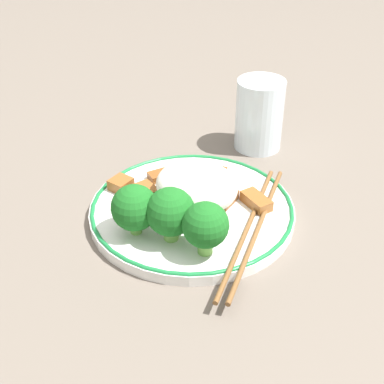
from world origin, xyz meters
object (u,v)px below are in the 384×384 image
at_px(plate, 192,210).
at_px(broccoli_back_center, 171,212).
at_px(broccoli_back_left, 135,208).
at_px(drinking_glass, 259,115).
at_px(chopsticks, 253,227).
at_px(broccoli_back_right, 205,226).

xyz_separation_m(plate, broccoli_back_center, (0.01, -0.06, 0.04)).
relative_size(broccoli_back_left, drinking_glass, 0.58).
relative_size(chopsticks, drinking_glass, 2.37).
bearing_deg(broccoli_back_center, plate, 104.15).
bearing_deg(drinking_glass, broccoli_back_center, -82.08).
distance_m(plate, broccoli_back_right, 0.09).
bearing_deg(plate, broccoli_back_left, -106.92).
distance_m(plate, broccoli_back_left, 0.08).
xyz_separation_m(plate, chopsticks, (0.08, 0.00, 0.01)).
bearing_deg(broccoli_back_left, broccoli_back_right, 10.84).
bearing_deg(broccoli_back_center, drinking_glass, 97.92).
bearing_deg(chopsticks, broccoli_back_center, -135.11).
xyz_separation_m(broccoli_back_center, drinking_glass, (-0.03, 0.24, 0.00)).
bearing_deg(broccoli_back_left, plate, 73.08).
bearing_deg(broccoli_back_right, plate, 134.61).
bearing_deg(broccoli_back_right, broccoli_back_center, -177.45).
height_order(broccoli_back_left, broccoli_back_right, broccoli_back_right).
relative_size(broccoli_back_right, drinking_glass, 0.60).
distance_m(broccoli_back_left, drinking_glass, 0.26).
bearing_deg(chopsticks, broccoli_back_left, -142.75).
relative_size(plate, broccoli_back_right, 3.99).
distance_m(broccoli_back_center, drinking_glass, 0.25).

